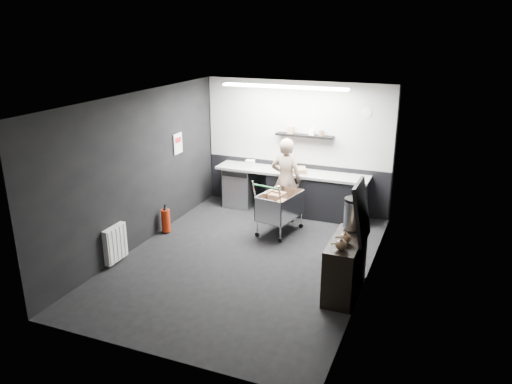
% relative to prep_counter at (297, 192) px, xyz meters
% --- Properties ---
extents(floor, '(5.50, 5.50, 0.00)m').
position_rel_prep_counter_xyz_m(floor, '(-0.14, -2.42, -0.46)').
color(floor, black).
rests_on(floor, ground).
extents(ceiling, '(5.50, 5.50, 0.00)m').
position_rel_prep_counter_xyz_m(ceiling, '(-0.14, -2.42, 2.24)').
color(ceiling, white).
rests_on(ceiling, wall_back).
extents(wall_back, '(5.50, 0.00, 5.50)m').
position_rel_prep_counter_xyz_m(wall_back, '(-0.14, 0.33, 0.89)').
color(wall_back, black).
rests_on(wall_back, floor).
extents(wall_front, '(5.50, 0.00, 5.50)m').
position_rel_prep_counter_xyz_m(wall_front, '(-0.14, -5.17, 0.89)').
color(wall_front, black).
rests_on(wall_front, floor).
extents(wall_left, '(0.00, 5.50, 5.50)m').
position_rel_prep_counter_xyz_m(wall_left, '(-2.14, -2.42, 0.89)').
color(wall_left, black).
rests_on(wall_left, floor).
extents(wall_right, '(0.00, 5.50, 5.50)m').
position_rel_prep_counter_xyz_m(wall_right, '(1.86, -2.42, 0.89)').
color(wall_right, black).
rests_on(wall_right, floor).
extents(kitchen_wall_panel, '(3.95, 0.02, 1.70)m').
position_rel_prep_counter_xyz_m(kitchen_wall_panel, '(-0.14, 0.31, 1.39)').
color(kitchen_wall_panel, beige).
rests_on(kitchen_wall_panel, wall_back).
extents(dado_panel, '(3.95, 0.02, 1.00)m').
position_rel_prep_counter_xyz_m(dado_panel, '(-0.14, 0.31, 0.04)').
color(dado_panel, black).
rests_on(dado_panel, wall_back).
extents(floating_shelf, '(1.20, 0.22, 0.04)m').
position_rel_prep_counter_xyz_m(floating_shelf, '(0.06, 0.20, 1.16)').
color(floating_shelf, black).
rests_on(floating_shelf, wall_back).
extents(wall_clock, '(0.20, 0.03, 0.20)m').
position_rel_prep_counter_xyz_m(wall_clock, '(1.26, 0.30, 1.69)').
color(wall_clock, white).
rests_on(wall_clock, wall_back).
extents(poster, '(0.02, 0.30, 0.40)m').
position_rel_prep_counter_xyz_m(poster, '(-2.12, -1.12, 1.09)').
color(poster, white).
rests_on(poster, wall_left).
extents(poster_red_band, '(0.02, 0.22, 0.10)m').
position_rel_prep_counter_xyz_m(poster_red_band, '(-2.11, -1.12, 1.16)').
color(poster_red_band, red).
rests_on(poster_red_band, poster).
extents(radiator, '(0.10, 0.50, 0.60)m').
position_rel_prep_counter_xyz_m(radiator, '(-2.08, -3.32, -0.11)').
color(radiator, white).
rests_on(radiator, wall_left).
extents(ceiling_strip, '(2.40, 0.20, 0.04)m').
position_rel_prep_counter_xyz_m(ceiling_strip, '(-0.14, -0.57, 2.21)').
color(ceiling_strip, white).
rests_on(ceiling_strip, ceiling).
extents(prep_counter, '(3.20, 0.61, 0.90)m').
position_rel_prep_counter_xyz_m(prep_counter, '(0.00, 0.00, 0.00)').
color(prep_counter, black).
rests_on(prep_counter, floor).
extents(person, '(0.62, 0.41, 1.69)m').
position_rel_prep_counter_xyz_m(person, '(-0.10, -0.45, 0.39)').
color(person, '#BEAB97').
rests_on(person, floor).
extents(shopping_cart, '(0.74, 1.06, 1.06)m').
position_rel_prep_counter_xyz_m(shopping_cart, '(0.00, -1.10, 0.05)').
color(shopping_cart, silver).
rests_on(shopping_cart, floor).
extents(sideboard, '(0.49, 1.14, 1.71)m').
position_rel_prep_counter_xyz_m(sideboard, '(1.64, -2.82, 0.09)').
color(sideboard, black).
rests_on(sideboard, floor).
extents(fire_extinguisher, '(0.16, 0.16, 0.54)m').
position_rel_prep_counter_xyz_m(fire_extinguisher, '(-1.99, -1.91, -0.19)').
color(fire_extinguisher, '#B5270C').
rests_on(fire_extinguisher, floor).
extents(cardboard_box, '(0.54, 0.48, 0.09)m').
position_rel_prep_counter_xyz_m(cardboard_box, '(-0.04, -0.05, 0.49)').
color(cardboard_box, '#967650').
rests_on(cardboard_box, prep_counter).
extents(pink_tub, '(0.18, 0.18, 0.18)m').
position_rel_prep_counter_xyz_m(pink_tub, '(-0.19, 0.00, 0.53)').
color(pink_tub, silver).
rests_on(pink_tub, prep_counter).
extents(white_container, '(0.18, 0.15, 0.16)m').
position_rel_prep_counter_xyz_m(white_container, '(-1.03, -0.05, 0.52)').
color(white_container, white).
rests_on(white_container, prep_counter).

